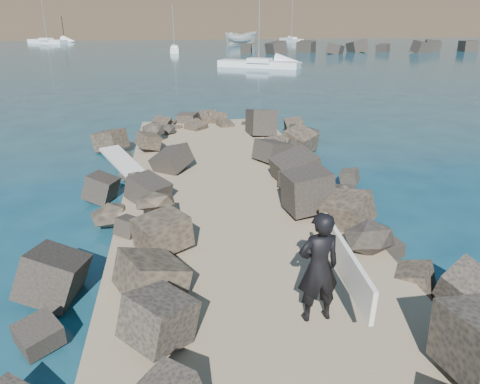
{
  "coord_description": "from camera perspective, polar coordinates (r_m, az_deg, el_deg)",
  "views": [
    {
      "loc": [
        -1.4,
        -11.16,
        5.47
      ],
      "look_at": [
        0.0,
        -1.0,
        1.5
      ],
      "focal_mm": 35.0,
      "sensor_mm": 36.0,
      "label": 1
    }
  ],
  "objects": [
    {
      "name": "sailboat_d",
      "position": [
        93.41,
        6.27,
        17.91
      ],
      "size": [
        3.41,
        6.47,
        7.75
      ],
      "color": "white",
      "rests_on": "ground"
    },
    {
      "name": "sailboat_c",
      "position": [
        50.51,
        2.3,
        15.33
      ],
      "size": [
        8.44,
        5.73,
        10.18
      ],
      "color": "white",
      "rests_on": "ground"
    },
    {
      "name": "boat_imported",
      "position": [
        86.23,
        0.13,
        18.28
      ],
      "size": [
        6.04,
        2.83,
        2.25
      ],
      "primitive_type": "imported",
      "rotation": [
        0.0,
        0.0,
        1.46
      ],
      "color": "silver",
      "rests_on": "ground"
    },
    {
      "name": "ground",
      "position": [
        12.51,
        -0.63,
        -4.77
      ],
      "size": [
        800.0,
        800.0,
        0.0
      ],
      "primitive_type": "plane",
      "color": "#0F384C",
      "rests_on": "ground"
    },
    {
      "name": "sailboat_e",
      "position": [
        96.33,
        -22.46,
        16.62
      ],
      "size": [
        7.88,
        6.31,
        9.93
      ],
      "color": "white",
      "rests_on": "ground"
    },
    {
      "name": "riprap_right",
      "position": [
        11.69,
        14.63,
        -4.75
      ],
      "size": [
        2.6,
        22.0,
        1.0
      ],
      "primitive_type": "cube",
      "color": "black",
      "rests_on": "ground"
    },
    {
      "name": "jetty",
      "position": [
        10.62,
        0.74,
        -8.0
      ],
      "size": [
        6.0,
        26.0,
        0.6
      ],
      "primitive_type": "cube",
      "color": "#8C7759",
      "rests_on": "ground"
    },
    {
      "name": "riprap_left",
      "position": [
        10.97,
        -14.91,
        -6.57
      ],
      "size": [
        2.6,
        22.0,
        1.0
      ],
      "primitive_type": "cube",
      "color": "black",
      "rests_on": "ground"
    },
    {
      "name": "sailboat_b",
      "position": [
        70.64,
        -7.98,
        16.82
      ],
      "size": [
        1.25,
        5.31,
        6.57
      ],
      "color": "white",
      "rests_on": "ground"
    },
    {
      "name": "surfer_with_board",
      "position": [
        7.83,
        10.0,
        -8.97
      ],
      "size": [
        0.87,
        2.42,
        1.95
      ],
      "color": "black",
      "rests_on": "jetty"
    },
    {
      "name": "surfboard_resting",
      "position": [
        14.46,
        -13.61,
        2.72
      ],
      "size": [
        1.84,
        2.56,
        0.09
      ],
      "primitive_type": "cube",
      "rotation": [
        0.0,
        0.0,
        0.52
      ],
      "color": "beige",
      "rests_on": "riprap_left"
    },
    {
      "name": "breakwater_secondary",
      "position": [
        75.67,
        21.82,
        16.05
      ],
      "size": [
        52.0,
        4.0,
        1.2
      ],
      "primitive_type": "cube",
      "color": "black",
      "rests_on": "ground"
    }
  ]
}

